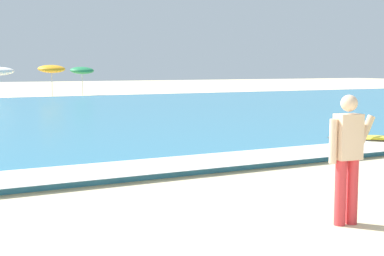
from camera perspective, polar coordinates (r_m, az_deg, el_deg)
The scene contains 4 objects.
surf_foam at distance 10.21m, azimuth -13.77°, elevation -4.74°, with size 120.00×1.58×0.01m, color white.
surfer_with_board at distance 7.54m, azimuth 17.58°, elevation -1.92°, with size 1.10×2.44×1.73m.
beach_umbrella_6 at distance 40.75m, azimuth -14.57°, elevation 6.04°, with size 1.96×2.00×2.36m.
beach_umbrella_7 at distance 42.47m, azimuth -11.50°, elevation 5.95°, with size 1.80×1.84×2.23m.
Camera 1 is at (-2.37, -3.81, 2.08)m, focal length 50.66 mm.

